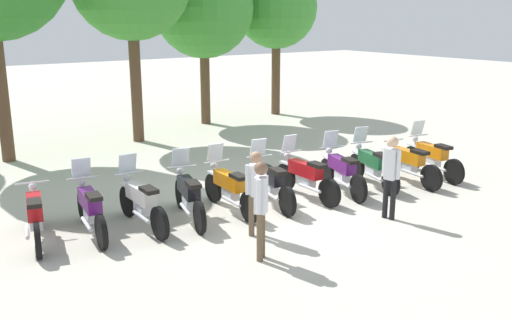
% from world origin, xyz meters
% --- Properties ---
extents(ground_plane, '(80.00, 80.00, 0.00)m').
position_xyz_m(ground_plane, '(0.00, 0.00, 0.00)').
color(ground_plane, '#BCB7A8').
extents(motorcycle_0, '(0.76, 2.16, 0.99)m').
position_xyz_m(motorcycle_0, '(-4.75, 0.73, 0.50)').
color(motorcycle_0, black).
rests_on(motorcycle_0, ground_plane).
extents(motorcycle_1, '(0.65, 2.19, 1.37)m').
position_xyz_m(motorcycle_1, '(-3.80, 0.52, 0.52)').
color(motorcycle_1, black).
rests_on(motorcycle_1, ground_plane).
extents(motorcycle_2, '(0.62, 2.19, 1.37)m').
position_xyz_m(motorcycle_2, '(-2.86, 0.32, 0.52)').
color(motorcycle_2, black).
rests_on(motorcycle_2, ground_plane).
extents(motorcycle_3, '(0.79, 2.15, 1.37)m').
position_xyz_m(motorcycle_3, '(-1.90, 0.16, 0.52)').
color(motorcycle_3, black).
rests_on(motorcycle_3, ground_plane).
extents(motorcycle_4, '(0.62, 2.19, 1.37)m').
position_xyz_m(motorcycle_4, '(-0.95, 0.11, 0.52)').
color(motorcycle_4, black).
rests_on(motorcycle_4, ground_plane).
extents(motorcycle_5, '(0.72, 2.17, 1.37)m').
position_xyz_m(motorcycle_5, '(0.00, -0.03, 0.52)').
color(motorcycle_5, black).
rests_on(motorcycle_5, ground_plane).
extents(motorcycle_6, '(0.62, 2.19, 1.37)m').
position_xyz_m(motorcycle_6, '(0.95, -0.10, 0.52)').
color(motorcycle_6, black).
rests_on(motorcycle_6, ground_plane).
extents(motorcycle_7, '(0.82, 2.14, 1.37)m').
position_xyz_m(motorcycle_7, '(1.91, -0.26, 0.52)').
color(motorcycle_7, black).
rests_on(motorcycle_7, ground_plane).
extents(motorcycle_8, '(0.81, 2.14, 1.37)m').
position_xyz_m(motorcycle_8, '(2.86, -0.32, 0.52)').
color(motorcycle_8, black).
rests_on(motorcycle_8, ground_plane).
extents(motorcycle_9, '(0.65, 2.19, 0.99)m').
position_xyz_m(motorcycle_9, '(3.81, -0.61, 0.50)').
color(motorcycle_9, black).
rests_on(motorcycle_9, ground_plane).
extents(motorcycle_10, '(0.73, 2.17, 1.37)m').
position_xyz_m(motorcycle_10, '(4.76, -0.57, 0.52)').
color(motorcycle_10, black).
rests_on(motorcycle_10, ground_plane).
extents(person_0, '(0.35, 0.33, 1.72)m').
position_xyz_m(person_0, '(-1.81, -2.26, 1.01)').
color(person_0, brown).
rests_on(person_0, ground_plane).
extents(person_1, '(0.40, 0.28, 1.64)m').
position_xyz_m(person_1, '(-1.27, -1.34, 0.95)').
color(person_1, brown).
rests_on(person_1, ground_plane).
extents(person_2, '(0.27, 0.41, 1.73)m').
position_xyz_m(person_2, '(1.48, -2.13, 1.02)').
color(person_2, black).
rests_on(person_2, ground_plane).
extents(tree_3, '(3.69, 3.69, 6.15)m').
position_xyz_m(tree_3, '(3.64, 9.14, 4.28)').
color(tree_3, brown).
rests_on(tree_3, ground_plane).
extents(tree_4, '(3.29, 3.29, 5.98)m').
position_xyz_m(tree_4, '(7.10, 9.31, 4.31)').
color(tree_4, brown).
rests_on(tree_4, ground_plane).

